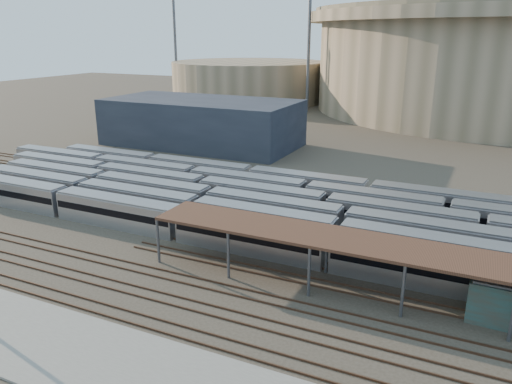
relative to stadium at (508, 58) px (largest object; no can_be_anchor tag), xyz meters
The scene contains 11 objects.
ground 143.17m from the stadium, 100.12° to the right, with size 420.00×420.00×0.00m, color #383026.
apron 158.72m from the stadium, 100.95° to the right, with size 50.00×9.00×0.20m, color gray.
subway_trains 123.76m from the stadium, 98.63° to the right, with size 120.65×23.90×3.60m.
inspection_shed 136.52m from the stadium, 91.26° to the right, with size 60.30×6.00×5.30m.
empty_tracks 148.05m from the stadium, 99.78° to the right, with size 170.00×9.62×0.18m.
stadium is the anchor object (origin of this frame).
secondary_arena 86.11m from the stadium, behind, with size 56.00×56.00×14.00m, color gray.
service_building 104.67m from the stadium, 125.22° to the right, with size 42.00×20.00×10.00m, color #1E232D.
floodlight_0 62.79m from the stadium, 151.39° to the right, with size 4.00×1.00×38.40m.
floodlight_1 111.88m from the stadium, 169.70° to the right, with size 4.00×1.00×38.40m.
floodlight_3 40.53m from the stadium, 150.26° to the left, with size 4.00×1.00×38.40m.
Camera 1 is at (22.64, -38.90, 23.80)m, focal length 35.00 mm.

